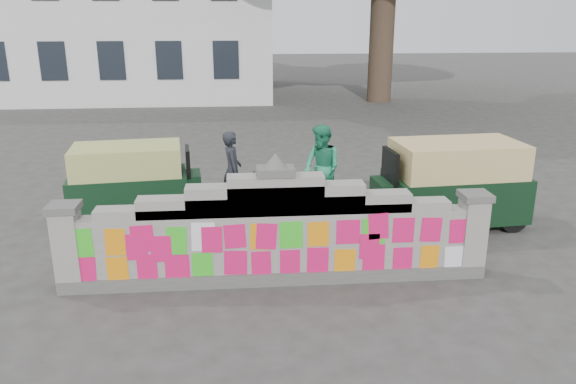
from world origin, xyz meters
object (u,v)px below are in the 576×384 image
rickshaw_left (132,180)px  rickshaw_right (451,182)px  pedestrian (322,168)px  cyclist_rider (233,182)px  cyclist_bike (233,197)px

rickshaw_left → rickshaw_right: 6.20m
pedestrian → cyclist_rider: bearing=-106.1°
cyclist_bike → rickshaw_left: bearing=74.2°
cyclist_bike → cyclist_rider: bearing=-0.0°
pedestrian → rickshaw_left: 3.80m
cyclist_bike → rickshaw_right: bearing=-104.9°
pedestrian → cyclist_bike: bearing=-106.1°
rickshaw_right → cyclist_bike: bearing=-13.2°
cyclist_bike → rickshaw_left: size_ratio=0.64×
pedestrian → rickshaw_right: pedestrian is taller
cyclist_rider → pedestrian: (1.82, 0.44, 0.13)m
rickshaw_left → rickshaw_right: bearing=-15.6°
pedestrian → rickshaw_right: 2.57m
rickshaw_left → cyclist_bike: bearing=-16.2°
cyclist_bike → rickshaw_right: size_ratio=0.57×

